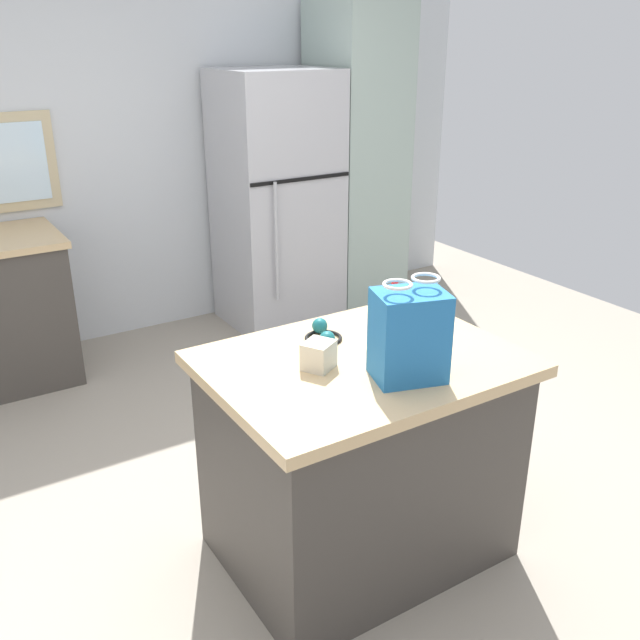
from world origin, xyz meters
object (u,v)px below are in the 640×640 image
(kitchen_island, at_px, (360,457))
(ear_defenders, at_px, (323,334))
(refrigerator, at_px, (277,201))
(small_box, at_px, (319,355))
(tall_cabinet, at_px, (356,162))
(shopping_bag, at_px, (409,335))
(bottle, at_px, (394,309))

(kitchen_island, distance_m, ear_defenders, 0.51)
(refrigerator, distance_m, small_box, 2.66)
(tall_cabinet, xyz_separation_m, shopping_bag, (-1.61, -2.62, -0.07))
(bottle, bearing_deg, tall_cabinet, 58.41)
(tall_cabinet, xyz_separation_m, bottle, (-1.40, -2.27, -0.13))
(refrigerator, xyz_separation_m, tall_cabinet, (0.69, 0.00, 0.22))
(bottle, xyz_separation_m, ear_defenders, (-0.29, 0.08, -0.08))
(small_box, height_order, bottle, bottle)
(kitchen_island, xyz_separation_m, tall_cabinet, (1.65, 2.41, 0.67))
(ear_defenders, bearing_deg, refrigerator, 65.52)
(shopping_bag, xyz_separation_m, bottle, (0.21, 0.35, -0.06))
(tall_cabinet, bearing_deg, ear_defenders, -127.53)
(bottle, distance_m, ear_defenders, 0.31)
(kitchen_island, height_order, tall_cabinet, tall_cabinet)
(shopping_bag, height_order, ear_defenders, shopping_bag)
(kitchen_island, xyz_separation_m, refrigerator, (0.96, 2.41, 0.45))
(tall_cabinet, bearing_deg, small_box, -127.43)
(kitchen_island, relative_size, ear_defenders, 6.01)
(kitchen_island, distance_m, small_box, 0.52)
(kitchen_island, relative_size, small_box, 10.72)
(refrigerator, distance_m, tall_cabinet, 0.72)
(shopping_bag, bearing_deg, ear_defenders, 99.98)
(small_box, xyz_separation_m, ear_defenders, (0.15, 0.21, -0.03))
(bottle, bearing_deg, kitchen_island, -150.91)
(tall_cabinet, distance_m, ear_defenders, 2.77)
(shopping_bag, relative_size, ear_defenders, 1.91)
(refrigerator, relative_size, bottle, 8.00)
(small_box, distance_m, ear_defenders, 0.26)
(refrigerator, distance_m, bottle, 2.38)
(tall_cabinet, height_order, ear_defenders, tall_cabinet)
(ear_defenders, bearing_deg, small_box, -126.37)
(kitchen_island, bearing_deg, bottle, 29.09)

